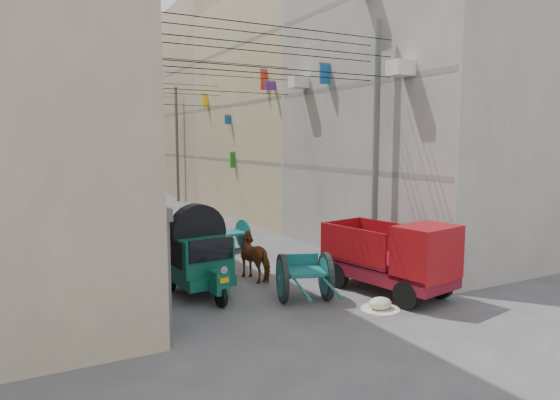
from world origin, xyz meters
TOP-DOWN VIEW (x-y plane):
  - ground at (0.00, 0.00)m, footprint 140.00×140.00m
  - building_row_right at (8.00, 34.13)m, footprint 8.00×62.00m
  - end_cap_building at (0.00, 66.00)m, footprint 22.00×10.00m
  - shutters_left at (-3.92, 10.38)m, footprint 0.18×14.40m
  - signboards at (-0.01, 21.66)m, footprint 8.22×40.52m
  - ac_units at (3.65, 7.67)m, footprint 0.70×6.55m
  - utility_poles at (0.00, 17.00)m, footprint 7.40×22.20m
  - overhead_cables at (0.00, 14.40)m, footprint 7.40×22.52m
  - auto_rickshaw at (-2.22, 6.43)m, footprint 1.73×2.80m
  - tonga_cart at (0.07, 4.49)m, footprint 1.89×3.04m
  - mini_truck at (2.56, 3.58)m, footprint 2.29×3.94m
  - second_cart at (0.65, 11.20)m, footprint 1.45×1.32m
  - feed_sack at (1.41, 2.97)m, footprint 0.62×0.50m
  - horse at (-0.12, 7.00)m, footprint 1.05×1.80m
  - distant_car_white at (-2.02, 22.74)m, footprint 1.99×3.99m
  - distant_car_grey at (0.93, 30.28)m, footprint 2.29×3.89m
  - distant_car_green at (-0.45, 32.61)m, footprint 2.56×4.22m

SIDE VIEW (x-z plane):
  - ground at x=0.00m, z-range 0.00..0.00m
  - feed_sack at x=1.41m, z-range 0.00..0.31m
  - distant_car_green at x=-0.45m, z-range 0.00..1.14m
  - distant_car_grey at x=0.93m, z-range 0.00..1.21m
  - second_cart at x=0.65m, z-range 0.04..1.20m
  - distant_car_white at x=-2.02m, z-range 0.00..1.31m
  - tonga_cart at x=0.07m, z-range 0.03..1.32m
  - horse at x=-0.12m, z-range 0.00..1.43m
  - mini_truck at x=2.56m, z-range -0.04..2.04m
  - auto_rickshaw at x=-2.22m, z-range 0.17..2.10m
  - shutters_left at x=-3.92m, z-range 0.06..2.93m
  - signboards at x=-0.01m, z-range 0.59..6.27m
  - utility_poles at x=0.00m, z-range 0.00..8.00m
  - building_row_right at x=8.00m, z-range -0.54..13.46m
  - end_cap_building at x=0.00m, z-range 0.00..13.00m
  - overhead_cables at x=0.00m, z-range 6.20..7.33m
  - ac_units at x=3.65m, z-range 5.76..9.11m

